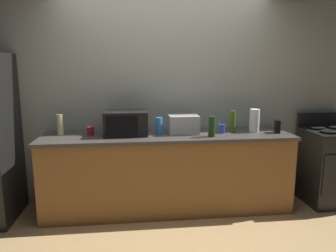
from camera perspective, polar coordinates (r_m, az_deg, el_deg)
name	(u,v)px	position (r m, az deg, el deg)	size (l,w,h in m)	color
ground_plane	(172,225)	(3.46, 0.79, -17.78)	(8.00, 8.00, 0.00)	tan
back_wall	(164,92)	(3.86, -0.70, 6.23)	(6.40, 0.10, 2.70)	#9EA399
counter_run	(168,172)	(3.64, 0.00, -8.52)	(2.84, 0.64, 0.90)	brown
stove_range	(329,166)	(4.34, 27.46, -6.46)	(0.60, 0.61, 1.08)	black
microwave	(126,123)	(3.52, -7.73, 0.54)	(0.48, 0.35, 0.27)	black
toaster_oven	(183,124)	(3.58, 2.84, 0.32)	(0.34, 0.26, 0.21)	#B7BABF
paper_towel_roll	(254,120)	(3.80, 15.58, 0.98)	(0.12, 0.12, 0.27)	white
cordless_phone	(277,126)	(3.83, 19.40, -0.06)	(0.05, 0.11, 0.15)	black
bottle_spray_cleaner	(159,126)	(3.53, -1.65, 0.03)	(0.08, 0.08, 0.19)	#338CE5
bottle_vinegar	(60,125)	(3.69, -19.21, 0.24)	(0.07, 0.07, 0.24)	beige
bottle_olive_oil	(233,121)	(3.73, 11.77, 0.83)	(0.06, 0.06, 0.25)	#4C6B19
bottle_wine	(212,127)	(3.43, 8.04, -0.10)	(0.08, 0.08, 0.22)	#1E3F19
mug_red	(90,131)	(3.60, -14.04, -0.87)	(0.08, 0.08, 0.09)	red
mug_blue	(222,129)	(3.66, 9.80, -0.47)	(0.08, 0.08, 0.10)	#2D4CB2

